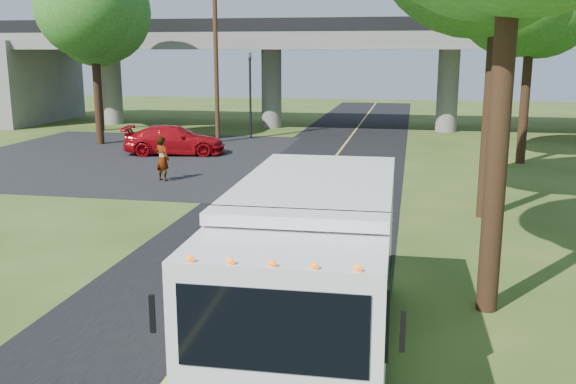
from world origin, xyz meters
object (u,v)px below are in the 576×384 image
(traffic_signal, at_px, (250,86))
(step_van, at_px, (311,268))
(utility_pole, at_px, (216,64))
(tree_left_lot, at_px, (94,3))
(tree_left_far, at_px, (96,17))
(pedestrian, at_px, (162,159))
(red_sedan, at_px, (175,140))

(traffic_signal, xyz_separation_m, step_van, (8.20, -27.87, -1.51))
(utility_pole, xyz_separation_m, step_van, (9.70, -25.87, -2.91))
(tree_left_lot, xyz_separation_m, tree_left_far, (-3.00, 6.00, -0.45))
(pedestrian, bearing_deg, step_van, 144.05)
(step_van, bearing_deg, tree_left_far, 121.43)
(red_sedan, bearing_deg, step_van, -163.70)
(tree_left_lot, xyz_separation_m, red_sedan, (5.41, -2.56, -7.14))
(tree_left_far, bearing_deg, traffic_signal, -9.65)
(utility_pole, xyz_separation_m, pedestrian, (1.16, -11.49, -3.65))
(step_van, height_order, red_sedan, step_van)
(traffic_signal, distance_m, red_sedan, 7.54)
(tree_left_far, xyz_separation_m, red_sedan, (8.41, -8.56, -6.69))
(red_sedan, bearing_deg, tree_left_lot, 54.38)
(tree_left_lot, relative_size, step_van, 1.41)
(traffic_signal, relative_size, pedestrian, 2.77)
(tree_left_lot, height_order, step_van, tree_left_lot)
(traffic_signal, relative_size, red_sedan, 1.00)
(utility_pole, distance_m, step_van, 27.78)
(tree_left_lot, xyz_separation_m, step_van, (15.99, -23.71, -6.21))
(traffic_signal, xyz_separation_m, tree_left_far, (-10.79, 1.84, 4.25))
(red_sedan, relative_size, pedestrian, 2.78)
(tree_left_lot, bearing_deg, pedestrian, -51.37)
(traffic_signal, height_order, tree_left_lot, tree_left_lot)
(traffic_signal, height_order, utility_pole, utility_pole)
(tree_left_far, relative_size, step_van, 1.33)
(red_sedan, xyz_separation_m, pedestrian, (2.05, -6.77, 0.18))
(tree_left_lot, relative_size, tree_left_far, 1.06)
(traffic_signal, bearing_deg, red_sedan, -109.55)
(utility_pole, bearing_deg, red_sedan, -100.64)
(utility_pole, bearing_deg, traffic_signal, 53.13)
(tree_left_lot, relative_size, red_sedan, 2.01)
(tree_left_lot, bearing_deg, step_van, -56.00)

